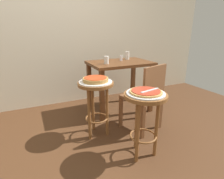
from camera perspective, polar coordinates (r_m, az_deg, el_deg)
ground_plane at (r=1.96m, az=-8.14°, el=-20.76°), size 6.00×6.00×0.00m
back_wall at (r=3.16m, az=-19.15°, el=22.34°), size 6.00×0.10×3.00m
stool_foreground at (r=1.76m, az=10.31°, el=-6.51°), size 0.41×0.41×0.67m
serving_plate_foreground at (r=1.69m, az=10.64°, el=-1.16°), size 0.36×0.36×0.01m
pizza_foreground at (r=1.69m, az=10.67°, el=-0.65°), size 0.30×0.30×0.02m
stool_middle at (r=2.09m, az=-5.08°, el=-2.13°), size 0.41×0.41×0.67m
serving_plate_middle at (r=2.04m, az=-5.22°, el=2.45°), size 0.38×0.38×0.01m
pizza_middle at (r=2.03m, az=-5.24°, el=3.22°), size 0.29×0.29×0.05m
dining_table at (r=2.75m, az=2.50°, el=5.87°), size 0.91×0.64×0.78m
cup_near_edge at (r=2.54m, az=-1.78°, el=9.32°), size 0.07×0.07×0.11m
cup_far_edge at (r=2.95m, az=4.85°, el=10.69°), size 0.07×0.07×0.13m
condiment_shaker at (r=2.80m, az=2.90°, el=9.89°), size 0.04×0.04×0.08m
wooden_chair at (r=2.25m, az=10.61°, el=-1.84°), size 0.50×0.50×0.85m
pizza_server_knife at (r=1.68m, az=11.93°, el=-0.26°), size 0.22×0.07×0.01m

